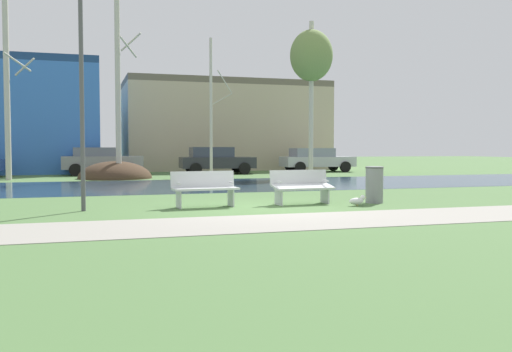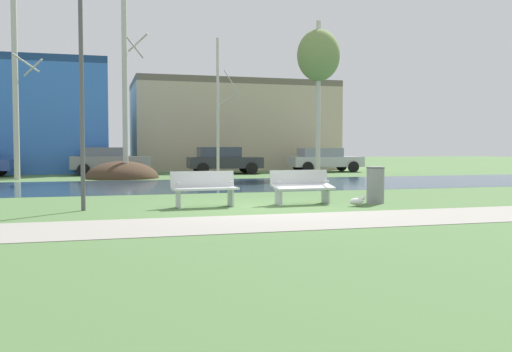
{
  "view_description": "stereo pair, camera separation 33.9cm",
  "coord_description": "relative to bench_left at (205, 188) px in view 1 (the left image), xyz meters",
  "views": [
    {
      "loc": [
        -4.07,
        -12.49,
        1.44
      ],
      "look_at": [
        0.07,
        0.88,
        0.73
      ],
      "focal_mm": 39.1,
      "sensor_mm": 36.0,
      "label": 1
    },
    {
      "loc": [
        -3.75,
        -12.59,
        1.44
      ],
      "look_at": [
        0.07,
        0.88,
        0.73
      ],
      "focal_mm": 39.1,
      "sensor_mm": 36.0,
      "label": 2
    }
  ],
  "objects": [
    {
      "name": "parked_sedan_second_grey",
      "position": [
        -1.88,
        17.41,
        0.31
      ],
      "size": [
        4.19,
        2.17,
        1.46
      ],
      "color": "slate",
      "rests_on": "ground"
    },
    {
      "name": "trash_bin",
      "position": [
        4.46,
        -0.29,
        0.02
      ],
      "size": [
        0.48,
        0.48,
        0.95
      ],
      "color": "gray",
      "rests_on": "ground"
    },
    {
      "name": "bench_right",
      "position": [
        2.53,
        0.0,
        0.0
      ],
      "size": [
        1.63,
        0.66,
        0.87
      ],
      "color": "silver",
      "rests_on": "ground"
    },
    {
      "name": "birch_left",
      "position": [
        -1.23,
        13.13,
        3.92
      ],
      "size": [
        1.21,
        1.94,
        8.64
      ],
      "color": "#BCB7A8",
      "rests_on": "ground"
    },
    {
      "name": "building_beige_block",
      "position": [
        6.37,
        24.01,
        2.45
      ],
      "size": [
        13.24,
        7.35,
        5.85
      ],
      "color": "#BCAD8E",
      "rests_on": "ground"
    },
    {
      "name": "bench_left",
      "position": [
        0.0,
        0.0,
        0.0
      ],
      "size": [
        1.63,
        0.66,
        0.87
      ],
      "color": "silver",
      "rests_on": "ground"
    },
    {
      "name": "paved_path_strip",
      "position": [
        1.27,
        -3.15,
        -0.47
      ],
      "size": [
        60.0,
        2.41,
        0.01
      ],
      "primitive_type": "cube",
      "color": "gray",
      "rests_on": "ground"
    },
    {
      "name": "streetlamp",
      "position": [
        -2.82,
        -0.01,
        3.27
      ],
      "size": [
        0.32,
        0.32,
        5.64
      ],
      "color": "#4C4C51",
      "rests_on": "ground"
    },
    {
      "name": "river_band",
      "position": [
        1.27,
        7.89,
        -0.47
      ],
      "size": [
        80.0,
        7.83,
        0.01
      ],
      "primitive_type": "cube",
      "color": "#284256",
      "rests_on": "ground"
    },
    {
      "name": "seagull",
      "position": [
        3.66,
        -0.87,
        -0.34
      ],
      "size": [
        0.46,
        0.17,
        0.27
      ],
      "color": "white",
      "rests_on": "ground"
    },
    {
      "name": "birch_center_left",
      "position": [
        3.35,
        14.08,
        3.02
      ],
      "size": [
        1.15,
        2.14,
        6.9
      ],
      "color": "beige",
      "rests_on": "ground"
    },
    {
      "name": "birch_far_left",
      "position": [
        -5.98,
        13.74,
        4.13
      ],
      "size": [
        1.33,
        2.23,
        9.15
      ],
      "color": "#BCB7A8",
      "rests_on": "ground"
    },
    {
      "name": "parked_hatch_third_dark",
      "position": [
        4.19,
        16.91,
        0.31
      ],
      "size": [
        4.13,
        2.26,
        1.48
      ],
      "color": "#282B30",
      "rests_on": "ground"
    },
    {
      "name": "parked_wagon_fourth_silver",
      "position": [
        10.56,
        17.69,
        0.29
      ],
      "size": [
        4.37,
        2.24,
        1.42
      ],
      "color": "#B2B5BC",
      "rests_on": "ground"
    },
    {
      "name": "birch_center",
      "position": [
        8.45,
        13.46,
        5.63
      ],
      "size": [
        2.19,
        2.19,
        7.92
      ],
      "color": "beige",
      "rests_on": "ground"
    },
    {
      "name": "soil_mound",
      "position": [
        -1.39,
        13.79,
        -0.47
      ],
      "size": [
        3.43,
        3.54,
        1.63
      ],
      "primitive_type": "ellipsoid",
      "color": "#423021",
      "rests_on": "ground"
    },
    {
      "name": "ground_plane",
      "position": [
        1.27,
        9.24,
        -0.47
      ],
      "size": [
        120.0,
        120.0,
        0.0
      ],
      "primitive_type": "plane",
      "color": "#4C703D"
    }
  ]
}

